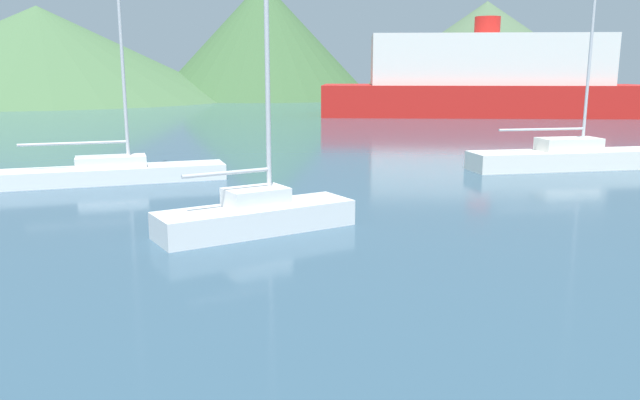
{
  "coord_description": "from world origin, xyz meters",
  "views": [
    {
      "loc": [
        -0.25,
        0.73,
        3.94
      ],
      "look_at": [
        0.39,
        14.0,
        1.2
      ],
      "focal_mm": 35.0,
      "sensor_mm": 36.0,
      "label": 1
    }
  ],
  "objects_px": {
    "sailboat_middle": "(256,210)",
    "sailboat_outer": "(568,156)",
    "ferry_distant": "(484,80)",
    "sailboat_inner": "(112,170)"
  },
  "relations": [
    {
      "from": "sailboat_inner",
      "to": "sailboat_middle",
      "type": "xyz_separation_m",
      "value": [
        5.6,
        -7.36,
        0.09
      ]
    },
    {
      "from": "sailboat_inner",
      "to": "sailboat_middle",
      "type": "relative_size",
      "value": 1.02
    },
    {
      "from": "sailboat_middle",
      "to": "sailboat_outer",
      "type": "height_order",
      "value": "sailboat_outer"
    },
    {
      "from": "ferry_distant",
      "to": "sailboat_inner",
      "type": "bearing_deg",
      "value": -119.08
    },
    {
      "from": "sailboat_inner",
      "to": "sailboat_middle",
      "type": "distance_m",
      "value": 9.25
    },
    {
      "from": "sailboat_outer",
      "to": "sailboat_middle",
      "type": "bearing_deg",
      "value": -149.89
    },
    {
      "from": "sailboat_outer",
      "to": "ferry_distant",
      "type": "bearing_deg",
      "value": 70.51
    },
    {
      "from": "sailboat_middle",
      "to": "ferry_distant",
      "type": "distance_m",
      "value": 45.95
    },
    {
      "from": "sailboat_middle",
      "to": "sailboat_outer",
      "type": "relative_size",
      "value": 1.0
    },
    {
      "from": "sailboat_outer",
      "to": "ferry_distant",
      "type": "height_order",
      "value": "sailboat_outer"
    }
  ]
}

